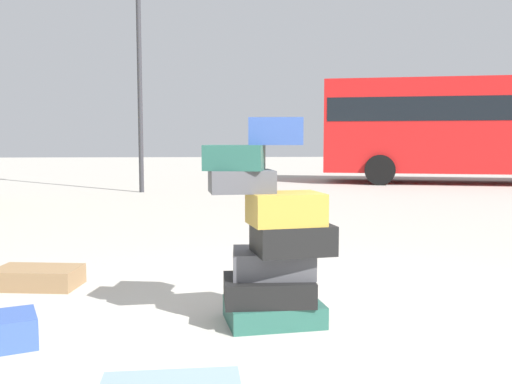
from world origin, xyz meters
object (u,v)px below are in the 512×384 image
object	(u,v)px
suitcase_tower	(272,243)
parked_bus	(483,124)
lamp_post	(138,11)
suitcase_brown_white_trunk	(37,277)

from	to	relation	value
suitcase_tower	parked_bus	bearing A→B (deg)	58.66
suitcase_tower	lamp_post	world-z (taller)	lamp_post
suitcase_brown_white_trunk	parked_bus	distance (m)	15.23
suitcase_tower	parked_bus	xyz separation A→B (m)	(7.74, 12.70, 1.24)
parked_bus	lamp_post	world-z (taller)	lamp_post
parked_bus	suitcase_tower	bearing A→B (deg)	-106.77
suitcase_tower	suitcase_brown_white_trunk	distance (m)	2.39
suitcase_tower	lamp_post	size ratio (longest dim) A/B	0.21
suitcase_brown_white_trunk	lamp_post	world-z (taller)	lamp_post
suitcase_tower	lamp_post	bearing A→B (deg)	102.50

